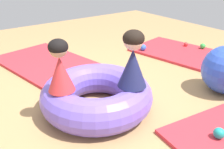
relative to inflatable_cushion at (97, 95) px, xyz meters
The scene contains 10 objects.
ground_plane 0.21m from the inflatable_cushion, 123.82° to the left, with size 8.00×8.00×0.00m, color tan.
gym_mat_center_rear 2.21m from the inflatable_cushion, 107.66° to the left, with size 1.44×1.00×0.04m, color red.
gym_mat_near_right 1.54m from the inflatable_cushion, behind, with size 1.64×1.04×0.04m, color red.
inflatable_cushion is the anchor object (origin of this frame).
child_in_red 0.56m from the inflatable_cushion, 92.49° to the right, with size 0.29×0.29×0.50m.
child_in_navy 0.58m from the inflatable_cushion, 36.38° to the left, with size 0.38×0.38×0.56m.
play_ball_blue 1.93m from the inflatable_cushion, 122.72° to the left, with size 0.10×0.10×0.10m, color blue.
play_ball_red 2.52m from the inflatable_cushion, 107.47° to the left, with size 0.08×0.08×0.08m, color red.
play_ball_teal 1.22m from the inflatable_cushion, 28.57° to the left, with size 0.10×0.10×0.10m, color teal.
play_ball_green 2.58m from the inflatable_cushion, 101.04° to the left, with size 0.09×0.09×0.09m, color green.
Camera 1 is at (2.01, -1.32, 1.48)m, focal length 40.15 mm.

